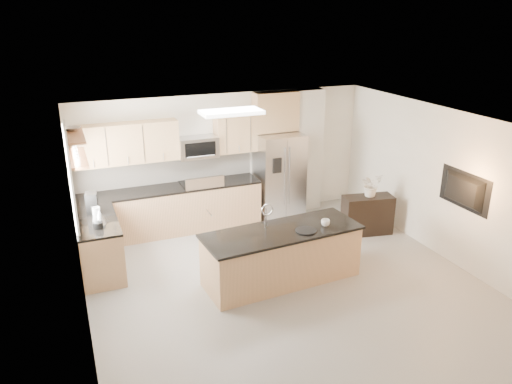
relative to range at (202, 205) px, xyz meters
name	(u,v)px	position (x,y,z in m)	size (l,w,h in m)	color
floor	(292,292)	(0.60, -2.92, -0.47)	(6.50, 6.50, 0.00)	gray
ceiling	(297,128)	(0.60, -2.92, 2.13)	(6.00, 6.50, 0.02)	white
wall_back	(224,158)	(0.60, 0.33, 0.83)	(6.00, 0.02, 2.60)	white
wall_front	(454,345)	(0.60, -6.17, 0.83)	(6.00, 0.02, 2.60)	white
wall_left	(80,250)	(-2.40, -2.92, 0.83)	(0.02, 6.50, 2.60)	white
wall_right	(455,189)	(3.60, -2.92, 0.83)	(0.02, 6.50, 2.60)	white
back_counter	(171,209)	(-0.63, 0.01, 0.00)	(3.55, 0.66, 1.44)	tan
left_counter	(99,245)	(-2.07, -1.07, -0.01)	(0.66, 1.50, 0.92)	tan
range	(202,205)	(0.00, 0.00, 0.00)	(0.76, 0.64, 1.14)	black
upper_cabinets	(161,140)	(-0.70, 0.16, 1.35)	(3.50, 0.33, 0.75)	tan
microwave	(198,147)	(0.00, 0.12, 1.16)	(0.76, 0.40, 0.40)	#B2B2B5
refrigerator	(279,176)	(1.66, -0.05, 0.42)	(0.92, 0.78, 1.78)	#B2B2B5
partition_column	(307,150)	(2.42, 0.18, 0.83)	(0.60, 0.30, 2.60)	beige
window	(71,179)	(-2.38, -1.07, 1.18)	(0.04, 1.15, 1.65)	white
shelf_lower	(76,158)	(-2.25, -0.97, 1.48)	(0.30, 1.20, 0.04)	#905C39
shelf_upper	(73,135)	(-2.25, -0.97, 1.85)	(0.30, 1.20, 0.04)	#905C39
ceiling_fixture	(231,112)	(0.20, -1.32, 2.09)	(1.00, 0.50, 0.06)	white
island	(282,255)	(0.60, -2.51, -0.03)	(2.59, 1.09, 1.30)	tan
credenza	(367,215)	(2.90, -1.48, -0.09)	(0.95, 0.40, 0.76)	black
cup	(325,223)	(1.31, -2.61, 0.46)	(0.14, 0.14, 0.11)	white
platter	(306,231)	(0.93, -2.67, 0.41)	(0.34, 0.34, 0.02)	black
blender	(97,219)	(-2.08, -1.45, 0.60)	(0.15, 0.15, 0.35)	black
kettle	(100,217)	(-2.02, -1.26, 0.57)	(0.21, 0.21, 0.27)	#B2B2B5
coffee_maker	(92,203)	(-2.10, -0.75, 0.61)	(0.21, 0.25, 0.35)	black
bowl	(72,128)	(-2.25, -0.75, 1.90)	(0.32, 0.32, 0.08)	#B2B2B5
flower_vase	(372,179)	(2.95, -1.46, 0.63)	(0.61, 0.53, 0.67)	silver
television	(460,191)	(3.51, -3.12, 0.88)	(1.08, 0.14, 0.62)	black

